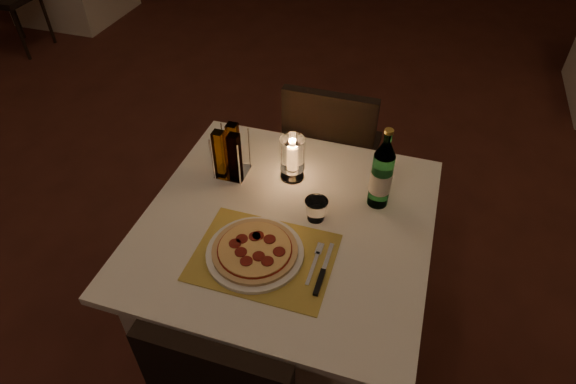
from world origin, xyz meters
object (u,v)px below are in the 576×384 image
(plate, at_px, (255,253))
(water_bottle, at_px, (382,175))
(hurricane_candle, at_px, (292,155))
(main_table, at_px, (287,284))
(pizza, at_px, (255,250))
(chair_far, at_px, (331,147))
(tumbler, at_px, (316,210))

(plate, distance_m, water_bottle, 0.52)
(hurricane_candle, bearing_deg, water_bottle, -7.49)
(main_table, xyz_separation_m, pizza, (-0.05, -0.18, 0.39))
(water_bottle, bearing_deg, chair_far, 118.82)
(chair_far, relative_size, hurricane_candle, 4.98)
(main_table, xyz_separation_m, tumbler, (0.09, 0.05, 0.41))
(plate, xyz_separation_m, water_bottle, (0.34, 0.37, 0.12))
(tumbler, bearing_deg, chair_far, 98.06)
(plate, xyz_separation_m, pizza, (0.00, 0.00, 0.02))
(water_bottle, bearing_deg, pizza, -132.48)
(pizza, height_order, hurricane_candle, hurricane_candle)
(main_table, distance_m, tumbler, 0.42)
(pizza, distance_m, hurricane_candle, 0.42)
(tumbler, xyz_separation_m, hurricane_candle, (-0.14, 0.19, 0.07))
(chair_far, relative_size, pizza, 3.21)
(main_table, distance_m, water_bottle, 0.60)
(chair_far, distance_m, hurricane_candle, 0.57)
(chair_far, relative_size, tumbler, 11.07)
(chair_far, height_order, plate, chair_far)
(main_table, height_order, hurricane_candle, hurricane_candle)
(chair_far, relative_size, water_bottle, 2.80)
(plate, height_order, tumbler, tumbler)
(plate, relative_size, water_bottle, 1.00)
(pizza, bearing_deg, tumbler, 57.28)
(tumbler, bearing_deg, main_table, -154.47)
(chair_far, height_order, tumbler, chair_far)
(chair_far, xyz_separation_m, hurricane_candle, (-0.05, -0.48, 0.30))
(pizza, relative_size, tumbler, 3.44)
(water_bottle, height_order, hurricane_candle, water_bottle)
(chair_far, xyz_separation_m, water_bottle, (0.29, -0.52, 0.32))
(chair_far, bearing_deg, plate, -93.20)
(chair_far, xyz_separation_m, pizza, (-0.05, -0.89, 0.22))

